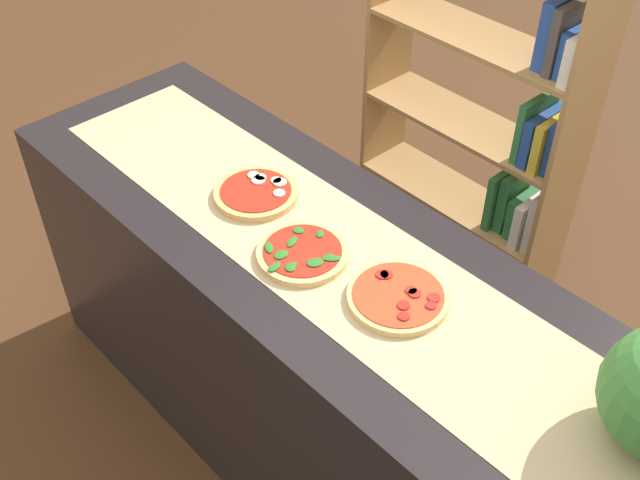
% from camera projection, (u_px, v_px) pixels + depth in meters
% --- Properties ---
extents(ground_plane, '(12.00, 12.00, 0.00)m').
position_uv_depth(ground_plane, '(320.00, 444.00, 2.70)').
color(ground_plane, '#4C2D19').
extents(counter, '(2.24, 0.69, 0.95)m').
position_uv_depth(counter, '(320.00, 358.00, 2.39)').
color(counter, black).
rests_on(counter, ground_plane).
extents(parchment_paper, '(2.00, 0.42, 0.00)m').
position_uv_depth(parchment_paper, '(320.00, 245.00, 2.07)').
color(parchment_paper, tan).
rests_on(parchment_paper, counter).
extents(pizza_mozzarella_0, '(0.25, 0.25, 0.03)m').
position_uv_depth(pizza_mozzarella_0, '(256.00, 193.00, 2.23)').
color(pizza_mozzarella_0, tan).
rests_on(pizza_mozzarella_0, parchment_paper).
extents(pizza_spinach_1, '(0.25, 0.25, 0.03)m').
position_uv_depth(pizza_spinach_1, '(302.00, 253.00, 2.03)').
color(pizza_spinach_1, '#DBB26B').
rests_on(pizza_spinach_1, parchment_paper).
extents(pizza_pepperoni_2, '(0.26, 0.26, 0.03)m').
position_uv_depth(pizza_pepperoni_2, '(397.00, 297.00, 1.91)').
color(pizza_pepperoni_2, '#DBB26B').
rests_on(pizza_pepperoni_2, parchment_paper).
extents(bookshelf, '(0.91, 0.28, 1.46)m').
position_uv_depth(bookshelf, '(494.00, 142.00, 2.88)').
color(bookshelf, '#A87A47').
rests_on(bookshelf, ground_plane).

